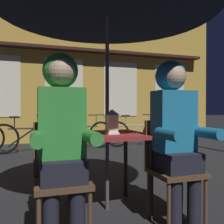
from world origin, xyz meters
TOP-DOWN VIEW (x-y plane):
  - ground_plane at (0.00, 0.00)m, footprint 60.00×60.00m
  - cafe_table at (0.00, 0.00)m, footprint 0.72×0.72m
  - lantern at (0.02, -0.10)m, footprint 0.11×0.11m
  - chair_left at (-0.48, -0.37)m, footprint 0.40×0.40m
  - chair_right at (0.48, -0.37)m, footprint 0.40×0.40m
  - person_left_hooded at (-0.48, -0.43)m, footprint 0.45×0.56m
  - person_right_hooded at (0.48, -0.43)m, footprint 0.45×0.56m
  - shopfront_building at (0.23, 5.40)m, footprint 10.00×0.93m
  - bicycle_third at (-0.76, 3.52)m, footprint 1.68×0.10m
  - bicycle_fourth at (0.46, 3.61)m, footprint 1.64×0.45m
  - bicycle_fifth at (1.91, 3.68)m, footprint 1.68×0.23m

SIDE VIEW (x-z plane):
  - ground_plane at x=0.00m, z-range 0.00..0.00m
  - bicycle_third at x=-0.76m, z-range -0.07..0.77m
  - bicycle_fourth at x=0.46m, z-range -0.07..0.77m
  - bicycle_fifth at x=1.91m, z-range -0.07..0.77m
  - chair_left at x=-0.48m, z-range 0.05..0.92m
  - chair_right at x=0.48m, z-range 0.05..0.92m
  - cafe_table at x=0.00m, z-range 0.27..1.01m
  - person_left_hooded at x=-0.48m, z-range 0.15..1.55m
  - person_right_hooded at x=0.48m, z-range 0.15..1.55m
  - lantern at x=0.02m, z-range 0.75..0.98m
  - shopfront_building at x=0.23m, z-range -0.01..6.19m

